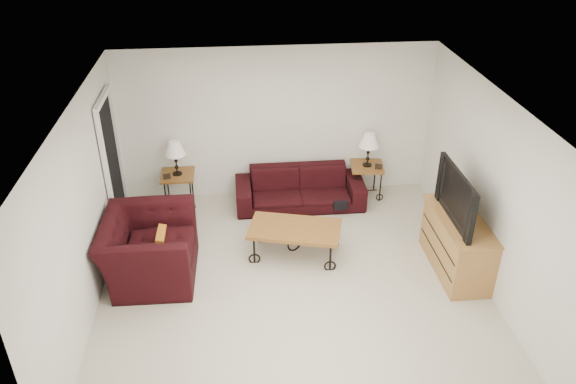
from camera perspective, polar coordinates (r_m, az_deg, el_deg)
The scene contains 20 objects.
ground at distance 7.58m, azimuth 0.53°, elevation -9.22°, with size 5.00×5.00×0.00m, color beige.
wall_back at distance 9.09m, azimuth -1.14°, elevation 6.98°, with size 5.00×0.02×2.50m, color white.
wall_front at distance 4.90m, azimuth 3.88°, elevation -16.11°, with size 5.00×0.02×2.50m, color white.
wall_left at distance 7.07m, azimuth -20.00°, elevation -2.04°, with size 0.02×5.00×2.50m, color white.
wall_right at distance 7.52m, azimuth 19.87°, elevation -0.03°, with size 0.02×5.00×2.50m, color white.
ceiling at distance 6.31m, azimuth 0.64°, elevation 8.73°, with size 5.00×5.00×0.00m, color white.
doorway at distance 8.58m, azimuth -17.32°, elevation 2.43°, with size 0.08×0.94×2.04m, color black.
sofa at distance 9.11m, azimuth 1.20°, elevation 0.37°, with size 2.06×0.81×0.60m, color black.
side_table_left at distance 9.27m, azimuth -10.95°, elevation 0.24°, with size 0.52×0.52×0.57m, color brown.
side_table_right at distance 9.46m, azimuth 7.89°, elevation 1.15°, with size 0.52×0.52×0.57m, color brown.
lamp_left at distance 9.01m, azimuth -11.29°, elevation 3.39°, with size 0.32×0.32×0.57m, color black, non-canonical shape.
lamp_right at distance 9.20m, azimuth 8.13°, elevation 4.26°, with size 0.32×0.32×0.57m, color black, non-canonical shape.
photo_frame_left at distance 9.00m, azimuth -12.17°, elevation 1.56°, with size 0.11×0.02×0.09m, color black.
photo_frame_right at distance 9.21m, azimuth 9.14°, elevation 2.56°, with size 0.11×0.02×0.09m, color black.
coffee_table at distance 7.94m, azimuth 0.68°, elevation -5.03°, with size 1.26×0.68×0.47m, color brown.
armchair at distance 7.69m, azimuth -13.87°, elevation -5.57°, with size 1.33×1.16×0.87m, color black.
throw_pillow at distance 7.57m, azimuth -12.86°, elevation -5.21°, with size 0.39×0.10×0.39m, color #BA5F17.
tv_stand at distance 7.93m, azimuth 16.76°, elevation -5.07°, with size 0.56×1.34×0.81m, color #A9713F.
television at distance 7.54m, azimuth 17.43°, elevation -0.38°, with size 1.20×0.16×0.69m, color black.
backpack at distance 8.99m, azimuth 5.22°, elevation -0.74°, with size 0.34×0.26×0.45m, color black.
Camera 1 is at (-0.66, -5.86, 4.76)m, focal length 35.16 mm.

